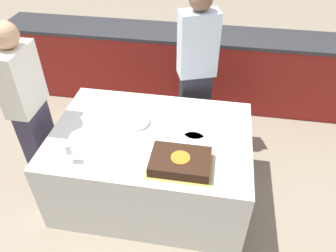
{
  "coord_description": "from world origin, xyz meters",
  "views": [
    {
      "loc": [
        0.49,
        -2.03,
        2.51
      ],
      "look_at": [
        0.15,
        0.0,
        0.82
      ],
      "focal_mm": 35.0,
      "sensor_mm": 36.0,
      "label": 1
    }
  ],
  "objects_px": {
    "plate_stack": "(136,121)",
    "cake": "(180,162)",
    "person_seated_left": "(29,109)",
    "person_cutting_cake": "(196,72)",
    "wine_glass": "(69,150)"
  },
  "relations": [
    {
      "from": "wine_glass",
      "to": "person_seated_left",
      "type": "xyz_separation_m",
      "value": [
        -0.53,
        0.42,
        0.0
      ]
    },
    {
      "from": "cake",
      "to": "plate_stack",
      "type": "xyz_separation_m",
      "value": [
        -0.45,
        0.45,
        -0.02
      ]
    },
    {
      "from": "cake",
      "to": "person_cutting_cake",
      "type": "bearing_deg",
      "value": 90.0
    },
    {
      "from": "person_cutting_cake",
      "to": "cake",
      "type": "bearing_deg",
      "value": 69.58
    },
    {
      "from": "person_seated_left",
      "to": "person_cutting_cake",
      "type": "bearing_deg",
      "value": -59.57
    },
    {
      "from": "plate_stack",
      "to": "wine_glass",
      "type": "xyz_separation_m",
      "value": [
        -0.37,
        -0.54,
        0.1
      ]
    },
    {
      "from": "person_seated_left",
      "to": "cake",
      "type": "bearing_deg",
      "value": -103.69
    },
    {
      "from": "plate_stack",
      "to": "cake",
      "type": "bearing_deg",
      "value": -44.64
    },
    {
      "from": "person_cutting_cake",
      "to": "person_seated_left",
      "type": "height_order",
      "value": "person_cutting_cake"
    },
    {
      "from": "cake",
      "to": "plate_stack",
      "type": "bearing_deg",
      "value": 135.36
    },
    {
      "from": "cake",
      "to": "person_seated_left",
      "type": "relative_size",
      "value": 0.3
    },
    {
      "from": "wine_glass",
      "to": "person_cutting_cake",
      "type": "bearing_deg",
      "value": 55.87
    },
    {
      "from": "plate_stack",
      "to": "wine_glass",
      "type": "relative_size",
      "value": 1.38
    },
    {
      "from": "wine_glass",
      "to": "person_cutting_cake",
      "type": "distance_m",
      "value": 1.47
    },
    {
      "from": "wine_glass",
      "to": "person_seated_left",
      "type": "relative_size",
      "value": 0.11
    }
  ]
}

